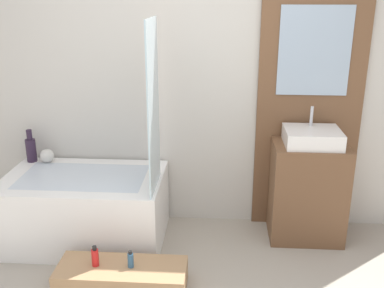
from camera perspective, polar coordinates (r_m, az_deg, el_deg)
The scene contains 11 objects.
wall_tiled_back at distance 3.71m, azimuth -0.05°, elevation 8.85°, with size 4.20×0.06×2.60m, color beige.
wall_wood_accent at distance 3.72m, azimuth 14.99°, elevation 8.44°, with size 0.84×0.04×2.60m.
bathtub at distance 3.77m, azimuth -13.34°, elevation -7.90°, with size 1.26×0.79×0.56m.
glass_shower_screen at distance 3.20m, azimuth -4.95°, elevation 4.71°, with size 0.01×0.47×1.22m, color silver.
wooden_step_bench at distance 3.25m, azimuth -8.89°, elevation -16.37°, with size 0.88×0.34×0.17m, color #A87F56.
vanity_cabinet at distance 3.78m, azimuth 14.43°, elevation -5.89°, with size 0.58×0.41×0.81m, color brown.
sink at distance 3.61m, azimuth 15.03°, elevation 0.85°, with size 0.43×0.37×0.28m.
vase_tall_dark at distance 4.07m, azimuth -19.77°, elevation -0.55°, with size 0.08×0.08×0.28m.
vase_round_light at distance 4.02m, azimuth -17.93°, elevation -1.44°, with size 0.12×0.12×0.12m, color silver.
bottle_soap_primary at distance 3.20m, azimuth -12.21°, elevation -13.84°, with size 0.05×0.05×0.15m.
bottle_soap_secondary at distance 3.16m, azimuth -7.81°, elevation -14.36°, with size 0.04×0.04×0.12m.
Camera 1 is at (0.25, -2.07, 1.96)m, focal length 42.00 mm.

